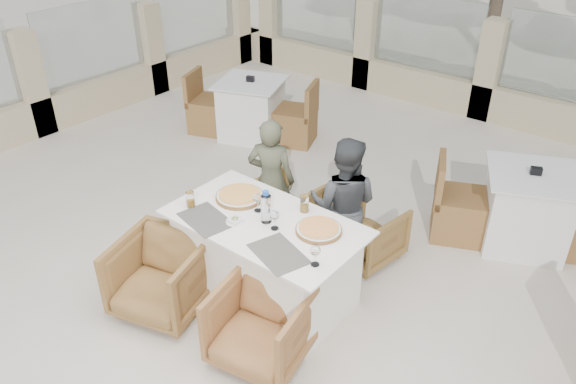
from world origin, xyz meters
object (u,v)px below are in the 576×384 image
Objects in this scene: dining_table at (266,259)px; beer_glass_left at (190,199)px; armchair_far_left at (286,206)px; wine_glass_centre at (258,201)px; diner_left at (271,180)px; pizza_left at (240,195)px; wine_glass_near at (275,219)px; armchair_near_left at (161,276)px; wine_glass_corner at (315,254)px; bg_table_b at (526,209)px; water_bottle at (266,207)px; diner_right at (343,205)px; bg_table_a at (251,109)px; olive_dish at (235,220)px; pizza_right at (319,229)px; armchair_near_right at (262,325)px; armchair_far_right at (366,232)px; beer_glass_right at (304,204)px.

dining_table is 0.80m from beer_glass_left.
wine_glass_centre is at bearing 121.03° from armchair_far_left.
dining_table is 0.50m from wine_glass_centre.
pizza_left is at bearing 80.00° from diner_left.
wine_glass_near is 0.26× the size of armchair_near_left.
armchair_near_left is (-0.70, -0.62, -0.54)m from wine_glass_near.
bg_table_b is (0.79, 2.33, -0.48)m from wine_glass_corner.
water_bottle is 0.84m from diner_right.
beer_glass_left is (-0.23, -0.35, 0.04)m from pizza_left.
armchair_near_left is at bearing -159.53° from wine_glass_corner.
bg_table_a is at bearing 152.33° from bg_table_b.
water_bottle reaches higher than wine_glass_near.
bg_table_b is at bearing 48.85° from beer_glass_left.
bg_table_a is at bearing 134.03° from dining_table.
wine_glass_centre is at bearing 43.27° from armchair_near_left.
dining_table is at bearing 19.54° from beer_glass_left.
olive_dish is (-0.17, -0.16, 0.41)m from dining_table.
wine_glass_corner is (0.79, -0.28, 0.00)m from wine_glass_centre.
bg_table_b is (1.83, 2.01, -0.41)m from pizza_left.
beer_glass_left is (-1.05, -0.37, 0.05)m from pizza_right.
wine_glass_centre reaches higher than bg_table_a.
diner_left is (-0.97, 1.26, 0.32)m from armchair_near_right.
olive_dish is 0.18× the size of armchair_far_right.
armchair_near_left is 1.40m from diner_left.
water_bottle is at bearing 40.37° from olive_dish.
diner_left is 0.77× the size of bg_table_b.
wine_glass_corner is 0.15× the size of diner_left.
water_bottle reaches higher than dining_table.
bg_table_b is (1.93, 1.26, 0.11)m from armchair_far_left.
wine_glass_corner is at bearing 111.75° from armchair_far_right.
armchair_far_left is at bearing 111.79° from armchair_near_right.
water_bottle is 0.40× the size of armchair_near_left.
armchair_near_right is at bearing -72.76° from beer_glass_right.
armchair_near_right is (1.00, 0.11, -0.01)m from armchair_near_left.
wine_glass_centre is at bearing -172.98° from pizza_right.
wine_glass_centre is at bearing 98.12° from diner_left.
water_bottle is 0.47× the size of armchair_far_right.
wine_glass_corner reaches higher than pizza_left.
armchair_near_left is (-0.43, -0.73, -0.54)m from wine_glass_centre.
armchair_near_left is 1.67m from diner_right.
armchair_near_left reaches higher than armchair_far_right.
bg_table_a is (-1.68, 2.98, 0.06)m from armchair_near_left.
armchair_far_right is 0.88× the size of armchair_near_right.
dining_table is at bearing 126.52° from armchair_far_left.
bg_table_a is at bearing -67.19° from diner_left.
water_bottle is 2.60× the size of olive_dish.
pizza_left is at bearing -71.09° from bg_table_a.
diner_left reaches higher than pizza_left.
beer_glass_right is 0.92m from armchair_far_right.
water_bottle is at bearing 19.25° from beer_glass_left.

